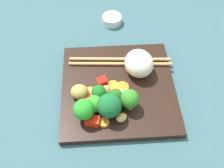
{
  "coord_description": "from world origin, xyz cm",
  "views": [
    {
      "loc": [
        34.22,
        -3.57,
        49.74
      ],
      "look_at": [
        0.73,
        -1.49,
        3.68
      ],
      "focal_mm": 41.16,
      "sensor_mm": 36.0,
      "label": 1
    }
  ],
  "objects_px": {
    "sauce_cup": "(113,20)",
    "rice_mound": "(139,63)",
    "carrot_slice_3": "(115,92)",
    "broccoli_floret_3": "(109,106)",
    "square_plate": "(118,88)",
    "chopstick_pair": "(120,61)"
  },
  "relations": [
    {
      "from": "broccoli_floret_3",
      "to": "carrot_slice_3",
      "type": "xyz_separation_m",
      "value": [
        -0.05,
        0.02,
        -0.03
      ]
    },
    {
      "from": "broccoli_floret_3",
      "to": "chopstick_pair",
      "type": "bearing_deg",
      "value": 166.72
    },
    {
      "from": "sauce_cup",
      "to": "square_plate",
      "type": "bearing_deg",
      "value": -1.06
    },
    {
      "from": "rice_mound",
      "to": "broccoli_floret_3",
      "type": "relative_size",
      "value": 1.16
    },
    {
      "from": "square_plate",
      "to": "broccoli_floret_3",
      "type": "distance_m",
      "value": 0.09
    },
    {
      "from": "square_plate",
      "to": "sauce_cup",
      "type": "relative_size",
      "value": 4.71
    },
    {
      "from": "carrot_slice_3",
      "to": "chopstick_pair",
      "type": "height_order",
      "value": "chopstick_pair"
    },
    {
      "from": "sauce_cup",
      "to": "rice_mound",
      "type": "bearing_deg",
      "value": 12.98
    },
    {
      "from": "square_plate",
      "to": "broccoli_floret_3",
      "type": "xyz_separation_m",
      "value": [
        0.07,
        -0.02,
        0.04
      ]
    },
    {
      "from": "broccoli_floret_3",
      "to": "sauce_cup",
      "type": "bearing_deg",
      "value": 174.77
    },
    {
      "from": "square_plate",
      "to": "rice_mound",
      "type": "height_order",
      "value": "rice_mound"
    },
    {
      "from": "broccoli_floret_3",
      "to": "carrot_slice_3",
      "type": "bearing_deg",
      "value": 163.3
    },
    {
      "from": "chopstick_pair",
      "to": "sauce_cup",
      "type": "bearing_deg",
      "value": -84.27
    },
    {
      "from": "broccoli_floret_3",
      "to": "sauce_cup",
      "type": "height_order",
      "value": "broccoli_floret_3"
    },
    {
      "from": "broccoli_floret_3",
      "to": "sauce_cup",
      "type": "distance_m",
      "value": 0.32
    },
    {
      "from": "rice_mound",
      "to": "carrot_slice_3",
      "type": "height_order",
      "value": "rice_mound"
    },
    {
      "from": "carrot_slice_3",
      "to": "sauce_cup",
      "type": "bearing_deg",
      "value": 177.22
    },
    {
      "from": "square_plate",
      "to": "chopstick_pair",
      "type": "xyz_separation_m",
      "value": [
        -0.07,
        0.01,
        0.01
      ]
    },
    {
      "from": "rice_mound",
      "to": "broccoli_floret_3",
      "type": "distance_m",
      "value": 0.14
    },
    {
      "from": "carrot_slice_3",
      "to": "rice_mound",
      "type": "bearing_deg",
      "value": 135.52
    },
    {
      "from": "rice_mound",
      "to": "chopstick_pair",
      "type": "bearing_deg",
      "value": -127.12
    },
    {
      "from": "square_plate",
      "to": "chopstick_pair",
      "type": "relative_size",
      "value": 1.04
    }
  ]
}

